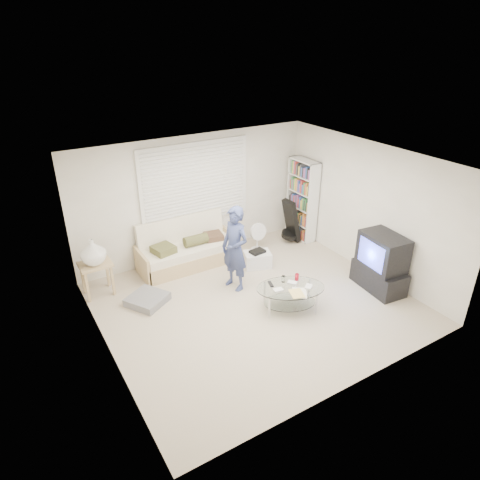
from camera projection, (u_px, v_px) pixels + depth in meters
ground at (255, 304)px, 7.41m from camera, size 5.00×5.00×0.00m
room_shell at (241, 208)px, 7.05m from camera, size 5.02×4.52×2.51m
window_blinds at (196, 183)px, 8.41m from camera, size 2.32×0.08×1.62m
futon_sofa at (187, 251)px, 8.51m from camera, size 1.96×0.79×0.96m
grey_floor_pillow at (147, 299)px, 7.41m from camera, size 0.82×0.82×0.13m
side_table at (93, 254)px, 7.34m from camera, size 0.55×0.44×1.08m
bookshelf at (302, 200)px, 9.40m from camera, size 0.28×0.76×1.80m
guitar_case at (291, 224)px, 9.37m from camera, size 0.38×0.37×0.98m
floor_fan at (257, 234)px, 9.07m from camera, size 0.37×0.25×0.63m
storage_bin at (257, 259)px, 8.51m from camera, size 0.60×0.50×0.36m
tv_unit at (381, 263)px, 7.64m from camera, size 0.63×1.03×1.06m
coffee_table at (291, 291)px, 7.14m from camera, size 1.34×1.13×0.55m
standing_person at (235, 249)px, 7.55m from camera, size 0.51×0.65×1.58m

